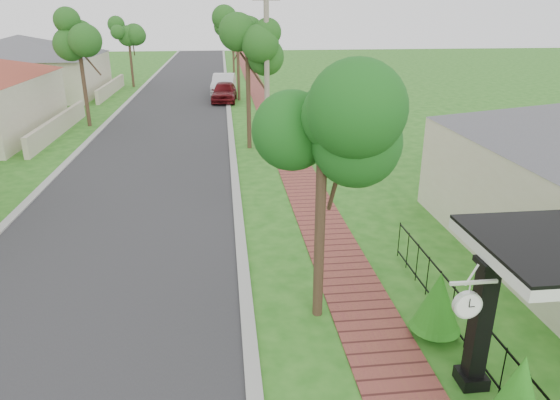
{
  "coord_description": "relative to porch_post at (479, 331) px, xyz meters",
  "views": [
    {
      "loc": [
        0.31,
        -7.81,
        6.31
      ],
      "look_at": [
        1.73,
        4.74,
        1.5
      ],
      "focal_mm": 32.0,
      "sensor_mm": 36.0,
      "label": 1
    }
  ],
  "objects": [
    {
      "name": "ground",
      "position": [
        -4.55,
        1.0,
        -1.12
      ],
      "size": [
        160.0,
        160.0,
        0.0
      ],
      "primitive_type": "plane",
      "color": "#226117",
      "rests_on": "ground"
    },
    {
      "name": "road",
      "position": [
        -7.55,
        21.0,
        -1.12
      ],
      "size": [
        7.0,
        120.0,
        0.02
      ],
      "primitive_type": "cube",
      "color": "#28282B",
      "rests_on": "ground"
    },
    {
      "name": "kerb_right",
      "position": [
        -3.9,
        21.0,
        -1.12
      ],
      "size": [
        0.3,
        120.0,
        0.1
      ],
      "primitive_type": "cube",
      "color": "#9E9E99",
      "rests_on": "ground"
    },
    {
      "name": "kerb_left",
      "position": [
        -11.2,
        21.0,
        -1.12
      ],
      "size": [
        0.3,
        120.0,
        0.1
      ],
      "primitive_type": "cube",
      "color": "#9E9E99",
      "rests_on": "ground"
    },
    {
      "name": "sidewalk",
      "position": [
        -1.3,
        21.0,
        -1.12
      ],
      "size": [
        1.5,
        120.0,
        0.03
      ],
      "primitive_type": "cube",
      "color": "brown",
      "rests_on": "ground"
    },
    {
      "name": "porch_post",
      "position": [
        0.0,
        0.0,
        0.0
      ],
      "size": [
        0.48,
        0.48,
        2.52
      ],
      "color": "black",
      "rests_on": "ground"
    },
    {
      "name": "picket_fence",
      "position": [
        0.35,
        1.0,
        -0.59
      ],
      "size": [
        0.03,
        8.02,
        1.0
      ],
      "color": "black",
      "rests_on": "ground"
    },
    {
      "name": "street_trees",
      "position": [
        -7.42,
        27.84,
        3.42
      ],
      "size": [
        10.7,
        37.65,
        5.89
      ],
      "color": "#382619",
      "rests_on": "ground"
    },
    {
      "name": "hedge_row",
      "position": [
        -0.1,
        -0.7,
        -0.31
      ],
      "size": [
        0.9,
        4.66,
        1.9
      ],
      "color": "#1E6814",
      "rests_on": "ground"
    },
    {
      "name": "far_house_grey",
      "position": [
        -19.52,
        35.0,
        1.22
      ],
      "size": [
        15.56,
        15.56,
        4.6
      ],
      "color": "beige",
      "rests_on": "ground"
    },
    {
      "name": "parked_car_red",
      "position": [
        -4.15,
        30.37,
        -0.4
      ],
      "size": [
        2.06,
        4.38,
        1.45
      ],
      "primitive_type": "imported",
      "rotation": [
        0.0,
        0.0,
        -0.08
      ],
      "color": "#570D11",
      "rests_on": "ground"
    },
    {
      "name": "parked_car_white",
      "position": [
        -4.15,
        33.99,
        -0.33
      ],
      "size": [
        2.11,
        4.92,
        1.58
      ],
      "primitive_type": "imported",
      "rotation": [
        0.0,
        0.0,
        -0.09
      ],
      "color": "silver",
      "rests_on": "ground"
    },
    {
      "name": "near_tree",
      "position": [
        -2.35,
        2.5,
        2.88
      ],
      "size": [
        1.96,
        1.96,
        5.03
      ],
      "color": "#382619",
      "rests_on": "ground"
    },
    {
      "name": "utility_pole",
      "position": [
        -2.25,
        16.0,
        2.51
      ],
      "size": [
        1.2,
        0.24,
        7.14
      ],
      "color": "gray",
      "rests_on": "ground"
    },
    {
      "name": "station_clock",
      "position": [
        -0.5,
        -0.36,
        0.83
      ],
      "size": [
        0.79,
        0.13,
        0.66
      ],
      "color": "white",
      "rests_on": "ground"
    }
  ]
}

